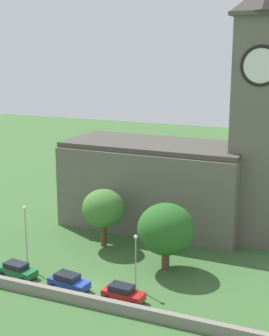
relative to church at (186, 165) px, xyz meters
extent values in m
plane|color=#3D6633|center=(-3.45, -6.23, -9.33)|extent=(200.00, 200.00, 0.00)
cube|color=#666056|center=(-4.43, 0.06, -3.63)|extent=(25.64, 12.51, 11.41)
cube|color=#47433C|center=(-4.43, 0.06, 2.43)|extent=(25.63, 11.53, 0.70)
cube|color=#666056|center=(10.05, -0.12, 5.01)|extent=(7.04, 7.04, 28.68)
cube|color=#4F4B43|center=(10.05, -0.12, 19.60)|extent=(8.17, 8.17, 0.50)
cylinder|color=white|center=(10.00, -3.66, 13.62)|extent=(4.45, 0.18, 4.45)
torus|color=black|center=(10.00, -3.66, 13.62)|extent=(4.86, 0.46, 4.85)
cube|color=gray|center=(-3.45, -24.81, -8.76)|extent=(50.57, 0.70, 1.13)
cube|color=#1E6B38|center=(-12.45, -22.14, -8.66)|extent=(4.70, 2.38, 0.74)
cube|color=#1E232B|center=(-12.68, -22.11, -7.99)|extent=(2.71, 1.91, 0.59)
cylinder|color=black|center=(-10.82, -21.44, -9.03)|extent=(0.63, 0.40, 0.60)
cylinder|color=black|center=(-11.05, -23.24, -9.03)|extent=(0.63, 0.40, 0.60)
cylinder|color=black|center=(-13.85, -21.04, -9.03)|extent=(0.63, 0.40, 0.60)
cylinder|color=black|center=(-14.09, -22.84, -9.03)|extent=(0.63, 0.40, 0.60)
cube|color=#233D9E|center=(-5.64, -22.48, -8.62)|extent=(4.66, 2.37, 0.79)
cube|color=#1E232B|center=(-5.86, -22.46, -7.91)|extent=(2.68, 1.91, 0.63)
cylinder|color=black|center=(-4.02, -21.76, -9.01)|extent=(0.67, 0.41, 0.63)
cylinder|color=black|center=(-4.24, -23.58, -9.01)|extent=(0.67, 0.41, 0.63)
cylinder|color=black|center=(-7.03, -21.39, -9.01)|extent=(0.67, 0.41, 0.63)
cylinder|color=black|center=(-7.26, -23.20, -9.01)|extent=(0.67, 0.41, 0.63)
cube|color=red|center=(0.72, -22.54, -8.62)|extent=(4.43, 2.02, 0.79)
cube|color=#1E232B|center=(0.51, -22.53, -7.92)|extent=(2.52, 1.69, 0.62)
cylinder|color=black|center=(2.25, -21.77, -9.02)|extent=(0.65, 0.35, 0.63)
cylinder|color=black|center=(2.13, -23.50, -9.02)|extent=(0.65, 0.35, 0.63)
cylinder|color=black|center=(-0.69, -21.58, -9.02)|extent=(0.65, 0.35, 0.63)
cylinder|color=black|center=(-0.80, -23.31, -9.02)|extent=(0.65, 0.35, 0.63)
cylinder|color=#9EA0A5|center=(-12.90, -19.64, -5.79)|extent=(0.14, 0.14, 7.09)
sphere|color=#F4EFCC|center=(-12.90, -19.64, -2.02)|extent=(0.44, 0.44, 0.44)
cylinder|color=#9EA0A5|center=(0.83, -19.61, -6.49)|extent=(0.14, 0.14, 5.69)
sphere|color=#F4EFCC|center=(0.83, -19.61, -3.42)|extent=(0.44, 0.44, 0.44)
cylinder|color=brown|center=(2.09, -13.76, -8.09)|extent=(0.92, 0.92, 2.48)
ellipsoid|color=#286023|center=(2.09, -13.76, -4.39)|extent=(6.56, 6.56, 5.90)
cylinder|color=brown|center=(-7.62, -10.28, -7.79)|extent=(0.76, 0.76, 3.09)
ellipsoid|color=#427A33|center=(-7.62, -10.28, -4.21)|extent=(5.43, 5.43, 4.88)
camera|label=1|loc=(19.88, -64.46, 15.67)|focal=53.46mm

